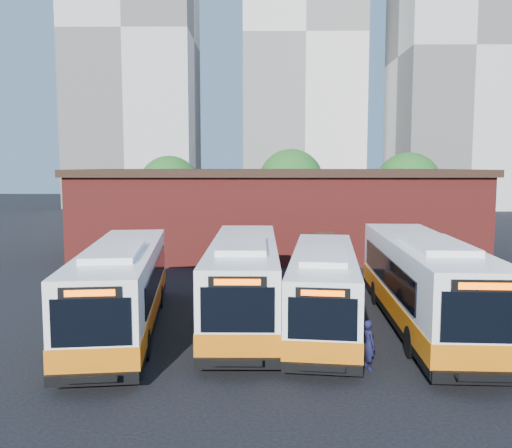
{
  "coord_description": "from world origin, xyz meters",
  "views": [
    {
      "loc": [
        -1.35,
        -20.85,
        6.62
      ],
      "look_at": [
        -1.46,
        7.21,
        3.62
      ],
      "focal_mm": 38.0,
      "sensor_mm": 36.0,
      "label": 1
    }
  ],
  "objects_px": {
    "bus_mideast": "(323,291)",
    "transit_worker": "(369,344)",
    "bus_midwest": "(244,283)",
    "bus_west": "(122,291)",
    "bus_east": "(423,286)"
  },
  "relations": [
    {
      "from": "bus_midwest",
      "to": "bus_west",
      "type": "bearing_deg",
      "value": -163.63
    },
    {
      "from": "bus_east",
      "to": "transit_worker",
      "type": "relative_size",
      "value": 8.6
    },
    {
      "from": "bus_east",
      "to": "transit_worker",
      "type": "bearing_deg",
      "value": -121.32
    },
    {
      "from": "bus_east",
      "to": "transit_worker",
      "type": "distance_m",
      "value": 5.77
    },
    {
      "from": "bus_midwest",
      "to": "bus_mideast",
      "type": "height_order",
      "value": "bus_midwest"
    },
    {
      "from": "bus_mideast",
      "to": "bus_east",
      "type": "xyz_separation_m",
      "value": [
        4.12,
        0.04,
        0.22
      ]
    },
    {
      "from": "bus_west",
      "to": "transit_worker",
      "type": "bearing_deg",
      "value": -31.13
    },
    {
      "from": "bus_west",
      "to": "bus_mideast",
      "type": "relative_size",
      "value": 1.08
    },
    {
      "from": "bus_mideast",
      "to": "bus_west",
      "type": "bearing_deg",
      "value": -169.5
    },
    {
      "from": "transit_worker",
      "to": "bus_west",
      "type": "bearing_deg",
      "value": 44.99
    },
    {
      "from": "bus_mideast",
      "to": "transit_worker",
      "type": "xyz_separation_m",
      "value": [
        0.92,
        -4.68,
        -0.69
      ]
    },
    {
      "from": "bus_east",
      "to": "bus_midwest",
      "type": "bearing_deg",
      "value": 175.88
    },
    {
      "from": "bus_midwest",
      "to": "bus_east",
      "type": "relative_size",
      "value": 0.95
    },
    {
      "from": "bus_midwest",
      "to": "bus_east",
      "type": "height_order",
      "value": "bus_east"
    },
    {
      "from": "bus_west",
      "to": "bus_east",
      "type": "bearing_deg",
      "value": -4.0
    }
  ]
}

